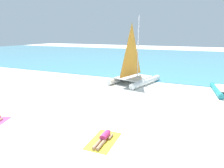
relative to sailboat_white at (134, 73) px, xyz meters
name	(u,v)px	position (x,y,z in m)	size (l,w,h in m)	color
ground_plane	(132,86)	(0.19, -1.15, -0.93)	(120.00, 120.00, 0.00)	white
ocean_water	(169,58)	(0.19, 21.24, -0.91)	(120.00, 40.00, 0.05)	#4C9EB7
sailboat_white	(134,73)	(0.00, 0.00, 0.00)	(4.21, 5.44, 6.27)	white
towel_right	(103,141)	(2.13, -10.90, -0.93)	(1.10, 1.90, 0.01)	yellow
sunbather_right	(104,138)	(2.13, -10.83, -0.80)	(0.56, 1.56, 0.30)	#D83372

